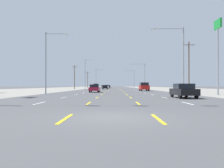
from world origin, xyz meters
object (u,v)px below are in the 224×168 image
Objects in this scene: sedan_inner_left_midfar at (105,87)px; hatchback_inner_left_farther at (107,87)px; suv_far_right_mid at (144,87)px; streetlight_left_row_1 at (86,72)px; streetlight_left_row_0 at (48,58)px; sedan_inner_left_farthest at (109,87)px; sedan_far_left_distant_a at (103,86)px; streetlight_right_row_2 at (133,77)px; streetlight_right_row_1 at (143,74)px; sedan_inner_left_near at (95,88)px; suv_far_left_far at (96,86)px; hatchback_inner_left_distant_b at (109,86)px; streetlight_left_row_2 at (97,77)px; pole_sign_right_row_0 at (218,40)px; streetlight_right_row_0 at (180,55)px; sedan_far_right_nearest at (183,91)px.

sedan_inner_left_midfar is 21.43m from hatchback_inner_left_farther.
streetlight_left_row_1 is (-16.75, 23.59, 4.84)m from suv_far_right_mid.
streetlight_left_row_0 reaches higher than hatchback_inner_left_farther.
sedan_inner_left_farthest is 17.97m from sedan_far_left_distant_a.
suv_far_right_mid is 0.51× the size of streetlight_right_row_2.
streetlight_right_row_1 is at bearing 66.00° from streetlight_left_row_0.
sedan_inner_left_near is 0.92× the size of suv_far_left_far.
hatchback_inner_left_distant_b is at bearing 90.00° from sedan_inner_left_near.
streetlight_right_row_2 reaches higher than sedan_far_left_distant_a.
sedan_inner_left_farthest is at bearing 89.64° from sedan_inner_left_near.
streetlight_left_row_0 is (-16.73, -19.92, 4.25)m from suv_far_right_mid.
sedan_inner_left_near and sedan_inner_left_midfar have the same top height.
streetlight_right_row_1 reaches higher than hatchback_inner_left_distant_b.
sedan_inner_left_midfar is 42.97m from streetlight_left_row_2.
sedan_far_left_distant_a is at bearing 88.49° from streetlight_left_row_0.
pole_sign_right_row_0 is 93.11m from streetlight_left_row_2.
streetlight_right_row_0 is at bearing -82.58° from hatchback_inner_left_distant_b.
pole_sign_right_row_0 is at bearing -78.61° from sedan_inner_left_farthest.
streetlight_left_row_0 is at bearing -180.00° from streetlight_right_row_0.
suv_far_right_mid is at bearing 49.97° from streetlight_left_row_0.
pole_sign_right_row_0 reaches higher than sedan_inner_left_farthest.
streetlight_left_row_1 reaches higher than suv_far_left_far.
streetlight_right_row_2 is (19.41, 87.02, 0.36)m from streetlight_left_row_0.
sedan_inner_left_near is 0.46× the size of streetlight_right_row_0.
hatchback_inner_left_farther is at bearing 102.68° from suv_far_right_mid.
suv_far_left_far is 0.49× the size of streetlight_left_row_2.
sedan_far_left_distant_a is 55.95m from streetlight_left_row_1.
suv_far_left_far is 30.21m from sedan_inner_left_farthest.
streetlight_left_row_2 is (0.06, 87.02, 0.54)m from streetlight_left_row_0.
suv_far_left_far is at bearing 86.97° from streetlight_left_row_0.
sedan_far_right_nearest is 0.45× the size of pole_sign_right_row_0.
suv_far_right_mid is 47.51m from hatchback_inner_left_farther.
pole_sign_right_row_0 is 5.38m from streetlight_right_row_0.
streetlight_right_row_1 reaches higher than sedan_far_right_nearest.
sedan_inner_left_midfar is 44.39m from streetlight_right_row_2.
sedan_inner_left_midfar is at bearing -107.05° from streetlight_right_row_2.
sedan_inner_left_midfar is 1.00× the size of sedan_inner_left_farthest.
pole_sign_right_row_0 is 52.24m from streetlight_left_row_1.
streetlight_right_row_1 is at bearing -26.11° from suv_far_left_far.
pole_sign_right_row_0 is at bearing -34.47° from sedan_inner_left_near.
streetlight_right_row_0 is at bearing -81.04° from sedan_inner_left_farthest.
sedan_inner_left_midfar is 36.79m from sedan_inner_left_farthest.
sedan_inner_left_midfar is at bearing 106.12° from streetlight_right_row_0.
suv_far_right_mid is 0.53× the size of streetlight_left_row_0.
hatchback_inner_left_farther is at bearing 84.57° from streetlight_left_row_0.
sedan_inner_left_near is at bearing 55.75° from streetlight_left_row_0.
suv_far_left_far reaches higher than sedan_inner_left_farthest.
sedan_inner_left_midfar and sedan_far_left_distant_a have the same top height.
sedan_far_right_nearest and sedan_inner_left_near have the same top height.
streetlight_left_row_2 reaches higher than sedan_inner_left_midfar.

